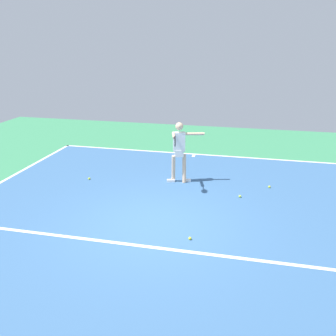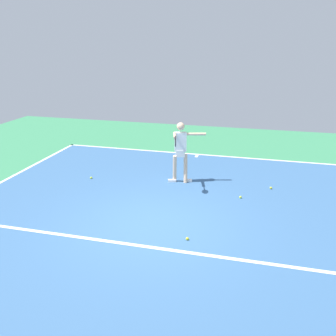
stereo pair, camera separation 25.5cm
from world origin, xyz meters
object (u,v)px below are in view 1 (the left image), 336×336
object	(u,v)px
tennis_ball_by_sideline	(240,196)
tennis_ball_by_baseline	(190,238)
tennis_player	(179,148)
tennis_ball_near_player	(269,187)
tennis_ball_far_corner	(89,179)

from	to	relation	value
tennis_ball_by_sideline	tennis_ball_by_baseline	bearing A→B (deg)	70.03
tennis_player	tennis_ball_near_player	world-z (taller)	tennis_player
tennis_ball_by_sideline	tennis_ball_near_player	bearing A→B (deg)	-131.57
tennis_ball_by_sideline	tennis_ball_near_player	world-z (taller)	same
tennis_ball_by_sideline	tennis_ball_far_corner	bearing A→B (deg)	-4.23
tennis_ball_far_corner	tennis_ball_near_player	bearing A→B (deg)	-174.06
tennis_player	tennis_ball_far_corner	xyz separation A→B (m)	(2.69, 0.41, -1.01)
tennis_ball_by_sideline	tennis_ball_near_player	xyz separation A→B (m)	(-0.78, -0.88, 0.00)
tennis_ball_by_baseline	tennis_ball_by_sideline	world-z (taller)	same
tennis_ball_far_corner	tennis_ball_by_baseline	bearing A→B (deg)	141.60
tennis_player	tennis_ball_by_baseline	xyz separation A→B (m)	(-0.91, 3.26, -1.01)
tennis_ball_by_baseline	tennis_ball_near_player	xyz separation A→B (m)	(-1.70, -3.40, 0.00)
tennis_player	tennis_ball_by_baseline	bearing A→B (deg)	90.17
tennis_player	tennis_ball_far_corner	world-z (taller)	tennis_player
tennis_ball_by_baseline	tennis_ball_far_corner	world-z (taller)	same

